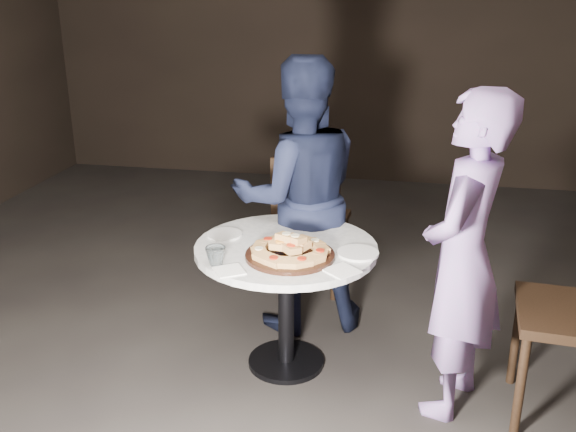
{
  "coord_description": "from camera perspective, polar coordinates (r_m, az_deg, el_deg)",
  "views": [
    {
      "loc": [
        0.52,
        -2.64,
        1.83
      ],
      "look_at": [
        -0.03,
        0.18,
        0.79
      ],
      "focal_mm": 40.0,
      "sensor_mm": 36.0,
      "label": 1
    }
  ],
  "objects": [
    {
      "name": "table",
      "position": [
        3.11,
        -0.18,
        -4.68
      ],
      "size": [
        1.12,
        1.12,
        0.66
      ],
      "rotation": [
        0.0,
        0.0,
        -0.35
      ],
      "color": "black",
      "rests_on": "ground"
    },
    {
      "name": "napkin_far",
      "position": [
        2.8,
        4.81,
        -4.88
      ],
      "size": [
        0.18,
        0.18,
        0.01
      ],
      "primitive_type": "cube",
      "rotation": [
        0.0,
        0.0,
        -0.73
      ],
      "color": "white",
      "rests_on": "table"
    },
    {
      "name": "diner_teal",
      "position": [
        2.84,
        15.28,
        -3.63
      ],
      "size": [
        0.51,
        0.62,
        1.46
      ],
      "primitive_type": "imported",
      "rotation": [
        0.0,
        0.0,
        -1.91
      ],
      "color": "#8066A6",
      "rests_on": "ground"
    },
    {
      "name": "water_glass",
      "position": [
        2.85,
        -6.45,
        -3.55
      ],
      "size": [
        0.11,
        0.11,
        0.08
      ],
      "primitive_type": "imported",
      "rotation": [
        0.0,
        0.0,
        -0.27
      ],
      "color": "silver",
      "rests_on": "table"
    },
    {
      "name": "chair_far",
      "position": [
        3.9,
        1.92,
        0.14
      ],
      "size": [
        0.44,
        0.46,
        0.88
      ],
      "rotation": [
        0.0,
        0.0,
        3.06
      ],
      "color": "black",
      "rests_on": "ground"
    },
    {
      "name": "plate_right",
      "position": [
        2.98,
        6.24,
        -3.28
      ],
      "size": [
        0.25,
        0.25,
        0.01
      ],
      "primitive_type": "cylinder",
      "rotation": [
        0.0,
        0.0,
        -0.39
      ],
      "color": "white",
      "rests_on": "table"
    },
    {
      "name": "napkin_near",
      "position": [
        2.8,
        -5.25,
        -4.86
      ],
      "size": [
        0.17,
        0.17,
        0.01
      ],
      "primitive_type": "cube",
      "rotation": [
        0.0,
        0.0,
        0.57
      ],
      "color": "white",
      "rests_on": "table"
    },
    {
      "name": "focaccia_pile",
      "position": [
        2.91,
        0.23,
        -2.84
      ],
      "size": [
        0.37,
        0.37,
        0.1
      ],
      "rotation": [
        0.0,
        0.0,
        -0.11
      ],
      "color": "tan",
      "rests_on": "serving_board"
    },
    {
      "name": "diner_navy",
      "position": [
        3.44,
        1.0,
        1.66
      ],
      "size": [
        0.88,
        0.79,
        1.5
      ],
      "primitive_type": "imported",
      "rotation": [
        0.0,
        0.0,
        3.5
      ],
      "color": "black",
      "rests_on": "ground"
    },
    {
      "name": "serving_board",
      "position": [
        2.93,
        0.18,
        -3.52
      ],
      "size": [
        0.53,
        0.53,
        0.02
      ],
      "primitive_type": "cylinder",
      "rotation": [
        0.0,
        0.0,
        -0.37
      ],
      "color": "black",
      "rests_on": "table"
    },
    {
      "name": "floor",
      "position": [
        3.26,
        -0.11,
        -14.26
      ],
      "size": [
        7.0,
        7.0,
        0.0
      ],
      "primitive_type": "plane",
      "color": "black",
      "rests_on": "ground"
    },
    {
      "name": "plate_left",
      "position": [
        3.19,
        -5.67,
        -1.63
      ],
      "size": [
        0.23,
        0.23,
        0.01
      ],
      "primitive_type": "cylinder",
      "rotation": [
        0.0,
        0.0,
        -0.39
      ],
      "color": "white",
      "rests_on": "table"
    }
  ]
}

